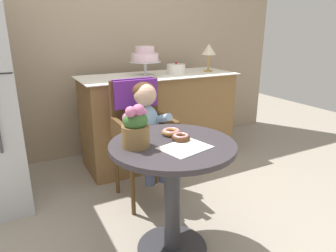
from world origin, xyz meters
name	(u,v)px	position (x,y,z in m)	size (l,w,h in m)	color
ground_plane	(172,249)	(0.00, 0.00, 0.00)	(8.00, 8.00, 0.00)	gray
back_wall	(85,27)	(0.00, 1.85, 1.35)	(4.80, 0.10, 2.70)	tan
cafe_table	(172,177)	(0.00, 0.00, 0.51)	(0.72, 0.72, 0.72)	#332D33
wicker_chair	(139,120)	(0.11, 0.75, 0.64)	(0.42, 0.45, 0.95)	brown
seated_child	(147,121)	(0.11, 0.59, 0.68)	(0.27, 0.32, 0.73)	#8CADCC
paper_napkin	(185,148)	(0.02, -0.10, 0.72)	(0.25, 0.20, 0.00)	white
donut_front	(181,137)	(0.06, 0.01, 0.74)	(0.11, 0.11, 0.04)	#4C2D19
donut_mid	(171,132)	(0.06, 0.12, 0.74)	(0.11, 0.11, 0.03)	#936033
flower_vase	(135,127)	(-0.20, 0.04, 0.83)	(0.15, 0.15, 0.24)	brown
display_counter	(159,118)	(0.55, 1.30, 0.45)	(1.56, 0.62, 0.90)	olive
tiered_cake_stand	(145,56)	(0.41, 1.30, 1.08)	(0.30, 0.30, 0.28)	silver
round_layer_cake	(176,69)	(0.74, 1.28, 0.95)	(0.19, 0.19, 0.12)	white
table_lamp	(209,51)	(1.11, 1.25, 1.12)	(0.15, 0.15, 0.28)	#B28C47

